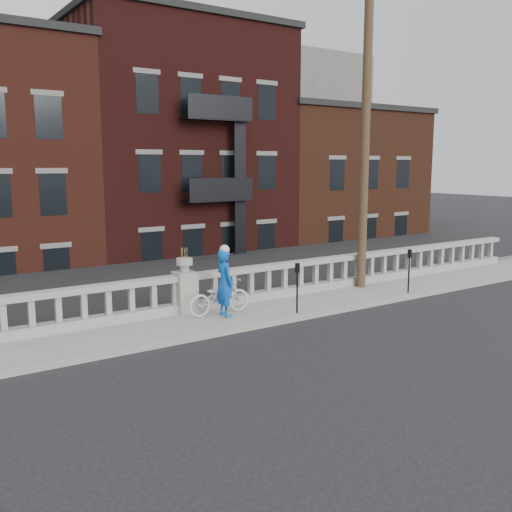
{
  "coord_description": "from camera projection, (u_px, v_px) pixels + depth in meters",
  "views": [
    {
      "loc": [
        -6.8,
        -9.56,
        4.12
      ],
      "look_at": [
        1.81,
        3.2,
        1.62
      ],
      "focal_mm": 40.0,
      "sensor_mm": 36.0,
      "label": 1
    }
  ],
  "objects": [
    {
      "name": "lower_level",
      "position": [
        33.0,
        191.0,
        30.98
      ],
      "size": [
        80.0,
        44.0,
        20.8
      ],
      "color": "#605E59",
      "rests_on": "ground"
    },
    {
      "name": "cyclist",
      "position": [
        225.0,
        283.0,
        14.88
      ],
      "size": [
        0.46,
        0.67,
        1.78
      ],
      "primitive_type": "imported",
      "rotation": [
        0.0,
        0.0,
        1.52
      ],
      "color": "blue",
      "rests_on": "sidewalk"
    },
    {
      "name": "sidewalk",
      "position": [
        202.0,
        322.0,
        14.68
      ],
      "size": [
        32.0,
        2.2,
        0.15
      ],
      "primitive_type": "cube",
      "color": "gray",
      "rests_on": "ground"
    },
    {
      "name": "planter_pedestal",
      "position": [
        185.0,
        287.0,
        15.33
      ],
      "size": [
        0.55,
        0.55,
        1.76
      ],
      "color": "gray",
      "rests_on": "sidewalk"
    },
    {
      "name": "parking_meter_c",
      "position": [
        297.0,
        282.0,
        15.17
      ],
      "size": [
        0.1,
        0.09,
        1.36
      ],
      "color": "black",
      "rests_on": "sidewalk"
    },
    {
      "name": "ground",
      "position": [
        270.0,
        358.0,
        12.23
      ],
      "size": [
        120.0,
        120.0,
        0.0
      ],
      "primitive_type": "plane",
      "color": "black",
      "rests_on": "ground"
    },
    {
      "name": "utility_pole",
      "position": [
        366.0,
        127.0,
        17.76
      ],
      "size": [
        1.6,
        0.28,
        10.0
      ],
      "color": "#422D1E",
      "rests_on": "sidewalk"
    },
    {
      "name": "balustrade",
      "position": [
        185.0,
        294.0,
        15.36
      ],
      "size": [
        28.0,
        0.34,
        1.03
      ],
      "color": "gray",
      "rests_on": "sidewalk"
    },
    {
      "name": "parking_meter_d",
      "position": [
        409.0,
        266.0,
        17.59
      ],
      "size": [
        0.1,
        0.09,
        1.36
      ],
      "color": "black",
      "rests_on": "sidewalk"
    },
    {
      "name": "bicycle",
      "position": [
        219.0,
        297.0,
        15.15
      ],
      "size": [
        1.8,
        0.65,
        0.94
      ],
      "primitive_type": "imported",
      "rotation": [
        0.0,
        0.0,
        1.56
      ],
      "color": "silver",
      "rests_on": "sidewalk"
    }
  ]
}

